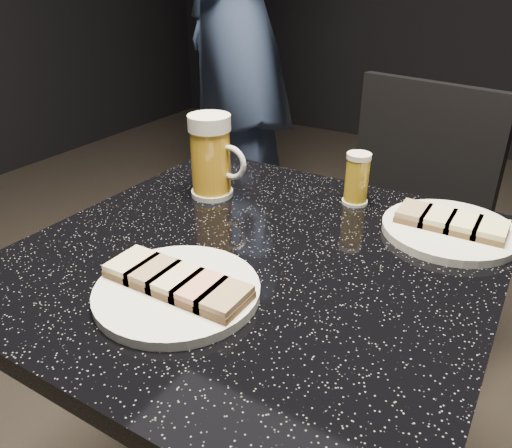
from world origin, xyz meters
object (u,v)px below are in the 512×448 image
at_px(table, 256,369).
at_px(beer_mug, 212,156).
at_px(chair, 394,226).
at_px(plate_large, 177,291).
at_px(beer_tumbler, 357,179).
at_px(plate_small, 449,230).
at_px(patron, 234,16).

bearing_deg(table, beer_mug, 142.02).
bearing_deg(table, chair, 86.77).
relative_size(plate_large, beer_tumbler, 2.29).
distance_m(plate_large, chair, 0.88).
distance_m(plate_small, patron, 1.50).
relative_size(plate_large, chair, 0.26).
relative_size(plate_large, table, 0.30).
distance_m(plate_small, chair, 0.57).
height_order(patron, beer_mug, patron).
bearing_deg(plate_large, plate_small, 53.52).
distance_m(plate_small, table, 0.41).
xyz_separation_m(patron, beer_mug, (0.66, -1.08, -0.14)).
bearing_deg(chair, table, -93.23).
xyz_separation_m(table, chair, (0.04, 0.68, -0.01)).
bearing_deg(plate_small, patron, 137.26).
height_order(plate_small, beer_mug, beer_mug).
bearing_deg(table, beer_tumbler, 75.81).
bearing_deg(beer_mug, chair, 67.41).
xyz_separation_m(plate_large, plate_small, (0.28, 0.37, 0.00)).
bearing_deg(plate_large, beer_tumbler, 76.77).
bearing_deg(chair, patron, 148.41).
distance_m(table, beer_tumbler, 0.39).
bearing_deg(beer_tumbler, patron, 133.13).
bearing_deg(table, plate_small, 41.94).
xyz_separation_m(patron, beer_tumbler, (0.91, -0.98, -0.17)).
relative_size(plate_small, beer_mug, 1.39).
bearing_deg(chair, plate_small, -66.16).
relative_size(plate_small, table, 0.29).
distance_m(table, chair, 0.68).
bearing_deg(patron, beer_tumbler, -8.11).
xyz_separation_m(beer_mug, chair, (0.22, 0.54, -0.33)).
xyz_separation_m(patron, table, (0.85, -1.23, -0.46)).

